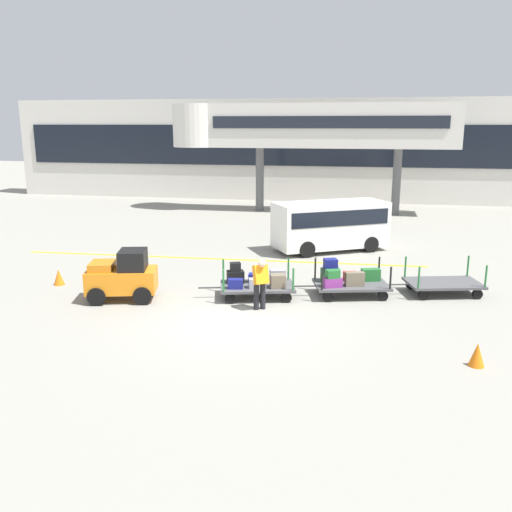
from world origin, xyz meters
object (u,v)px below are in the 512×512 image
object	(u,v)px
baggage_cart_tail	(443,284)
baggage_tug	(123,276)
baggage_cart_lead	(257,282)
baggage_handler	(260,282)
shuttle_van	(331,222)
safety_cone_near	(59,277)
baggage_cart_middle	(347,280)
safety_cone_far	(477,355)

from	to	relation	value
baggage_cart_tail	baggage_tug	bearing A→B (deg)	-165.47
baggage_cart_lead	baggage_handler	size ratio (longest dim) A/B	1.97
baggage_tug	baggage_handler	world-z (taller)	baggage_tug
baggage_tug	shuttle_van	world-z (taller)	shuttle_van
baggage_handler	safety_cone_near	distance (m)	7.34
shuttle_van	baggage_cart_middle	bearing A→B (deg)	-81.48
baggage_cart_tail	baggage_handler	xyz separation A→B (m)	(-5.47, -2.68, 0.52)
baggage_cart_lead	baggage_handler	world-z (taller)	baggage_handler
baggage_tug	safety_cone_far	size ratio (longest dim) A/B	4.20
safety_cone_near	safety_cone_far	size ratio (longest dim) A/B	1.00
baggage_cart_middle	shuttle_van	xyz separation A→B (m)	(-0.96, 6.40, 0.72)
baggage_cart_lead	safety_cone_near	bearing A→B (deg)	179.76
baggage_cart_middle	safety_cone_near	distance (m)	9.69
baggage_cart_tail	safety_cone_near	xyz separation A→B (m)	(-12.69, -1.45, -0.07)
baggage_cart_tail	shuttle_van	xyz separation A→B (m)	(-3.99, 5.64, 0.89)
baggage_cart_lead	baggage_cart_middle	distance (m)	2.88
baggage_cart_tail	shuttle_van	bearing A→B (deg)	125.24
baggage_handler	safety_cone_far	distance (m)	6.25
baggage_cart_lead	safety_cone_far	xyz separation A→B (m)	(5.86, -4.07, -0.21)
baggage_handler	shuttle_van	size ratio (longest dim) A/B	0.31
baggage_cart_middle	baggage_cart_tail	bearing A→B (deg)	14.02
baggage_tug	safety_cone_far	xyz separation A→B (m)	(9.88, -3.00, -0.48)
baggage_tug	shuttle_van	distance (m)	10.08
safety_cone_near	safety_cone_far	world-z (taller)	same
baggage_handler	safety_cone_far	size ratio (longest dim) A/B	2.84
baggage_cart_tail	baggage_handler	distance (m)	6.12
baggage_handler	baggage_cart_lead	bearing A→B (deg)	105.86
safety_cone_near	baggage_cart_middle	bearing A→B (deg)	4.08
baggage_handler	baggage_cart_tail	bearing A→B (deg)	26.09
baggage_cart_lead	safety_cone_far	distance (m)	7.14
baggage_tug	baggage_cart_lead	distance (m)	4.17
safety_cone_far	baggage_cart_middle	bearing A→B (deg)	122.70
shuttle_van	baggage_tug	bearing A→B (deg)	-125.50
shuttle_van	safety_cone_near	size ratio (longest dim) A/B	9.28
baggage_cart_lead	baggage_cart_tail	size ratio (longest dim) A/B	1.00
baggage_tug	safety_cone_near	bearing A→B (deg)	158.88
baggage_cart_middle	shuttle_van	size ratio (longest dim) A/B	0.60
safety_cone_far	safety_cone_near	bearing A→B (deg)	162.15
baggage_tug	baggage_handler	xyz separation A→B (m)	(4.36, -0.13, 0.11)
baggage_cart_middle	shuttle_van	world-z (taller)	shuttle_van
baggage_tug	baggage_handler	size ratio (longest dim) A/B	1.48
baggage_cart_lead	baggage_cart_tail	xyz separation A→B (m)	(5.82, 1.47, -0.14)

